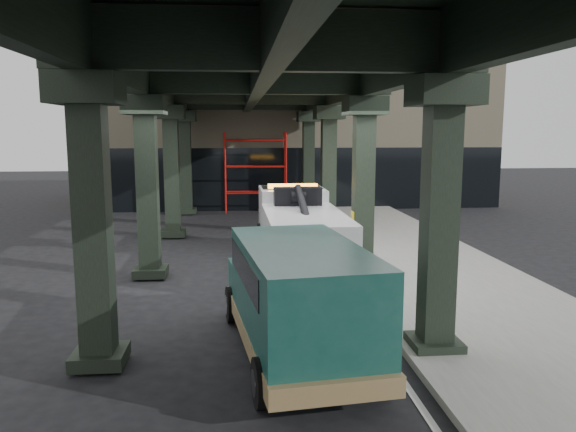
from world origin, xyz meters
TOP-DOWN VIEW (x-y plane):
  - ground at (0.00, 0.00)m, footprint 90.00×90.00m
  - sidewalk at (4.50, 2.00)m, footprint 5.00×40.00m
  - lane_stripe at (1.70, 2.00)m, footprint 0.12×38.00m
  - viaduct at (-0.40, 2.00)m, footprint 7.40×32.00m
  - building at (2.00, 20.00)m, footprint 22.00×10.00m
  - scaffolding at (0.00, 14.64)m, footprint 3.08×0.88m
  - tow_truck at (0.87, 2.97)m, footprint 2.36×7.59m
  - towed_van at (0.07, -3.95)m, footprint 2.63×5.47m

SIDE VIEW (x-z plane):
  - ground at x=0.00m, z-range 0.00..0.00m
  - lane_stripe at x=1.70m, z-range 0.00..0.01m
  - sidewalk at x=4.50m, z-range 0.00..0.15m
  - towed_van at x=0.07m, z-range 0.08..2.22m
  - tow_truck at x=0.87m, z-range -0.03..2.45m
  - scaffolding at x=0.00m, z-range 0.11..4.11m
  - building at x=2.00m, z-range 0.00..8.00m
  - viaduct at x=-0.40m, z-range 2.26..8.66m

